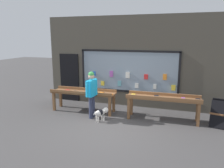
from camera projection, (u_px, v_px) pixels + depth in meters
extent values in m
plane|color=#474444|center=(111.00, 126.00, 7.03)|extent=(40.00, 40.00, 0.00)
cube|color=#4C473D|center=(130.00, 62.00, 8.87)|extent=(7.21, 0.20, 3.67)
cube|color=gray|center=(128.00, 71.00, 8.84)|extent=(3.98, 0.03, 1.64)
cube|color=black|center=(128.00, 51.00, 8.67)|extent=(4.06, 0.06, 0.08)
cube|color=black|center=(128.00, 91.00, 9.01)|extent=(4.06, 0.06, 0.08)
cube|color=black|center=(84.00, 69.00, 9.45)|extent=(0.08, 0.06, 1.64)
cube|color=black|center=(179.00, 74.00, 8.23)|extent=(0.08, 0.06, 1.64)
cube|color=black|center=(87.00, 82.00, 9.48)|extent=(0.12, 0.03, 0.19)
cube|color=#2659B2|center=(94.00, 74.00, 9.29)|extent=(0.12, 0.03, 0.20)
cube|color=yellow|center=(103.00, 83.00, 9.26)|extent=(0.15, 0.03, 0.18)
cube|color=#994CA5|center=(111.00, 74.00, 9.05)|extent=(0.15, 0.03, 0.26)
cube|color=#5999A5|center=(119.00, 83.00, 9.02)|extent=(0.14, 0.03, 0.22)
cube|color=silver|center=(128.00, 75.00, 8.83)|extent=(0.17, 0.03, 0.25)
cube|color=silver|center=(137.00, 86.00, 8.80)|extent=(0.14, 0.03, 0.20)
cube|color=red|center=(146.00, 77.00, 8.61)|extent=(0.15, 0.03, 0.20)
cube|color=silver|center=(155.00, 87.00, 8.58)|extent=(0.12, 0.03, 0.20)
cube|color=orange|center=(165.00, 77.00, 8.38)|extent=(0.14, 0.03, 0.23)
cube|color=yellow|center=(173.00, 88.00, 8.36)|extent=(0.16, 0.03, 0.21)
cube|color=black|center=(70.00, 78.00, 9.75)|extent=(0.90, 0.04, 2.10)
cube|color=brown|center=(54.00, 101.00, 8.51)|extent=(0.09, 0.09, 0.72)
cube|color=brown|center=(110.00, 107.00, 7.87)|extent=(0.09, 0.09, 0.72)
cube|color=brown|center=(61.00, 98.00, 8.99)|extent=(0.09, 0.09, 0.72)
cube|color=brown|center=(114.00, 103.00, 8.35)|extent=(0.09, 0.09, 0.72)
cube|color=brown|center=(83.00, 93.00, 8.35)|extent=(2.50, 0.74, 0.04)
cube|color=brown|center=(80.00, 93.00, 8.05)|extent=(2.48, 0.13, 0.12)
cube|color=brown|center=(86.00, 89.00, 8.62)|extent=(2.48, 0.13, 0.12)
cube|color=silver|center=(55.00, 91.00, 8.49)|extent=(0.20, 0.25, 0.03)
cube|color=red|center=(67.00, 90.00, 8.60)|extent=(0.19, 0.21, 0.02)
cube|color=black|center=(74.00, 91.00, 8.41)|extent=(0.20, 0.24, 0.02)
cube|color=silver|center=(82.00, 92.00, 8.25)|extent=(0.18, 0.22, 0.02)
cube|color=orange|center=(91.00, 94.00, 8.07)|extent=(0.18, 0.25, 0.03)
cube|color=orange|center=(101.00, 93.00, 8.18)|extent=(0.19, 0.22, 0.03)
cube|color=orange|center=(110.00, 95.00, 7.93)|extent=(0.17, 0.22, 0.02)
cube|color=brown|center=(129.00, 108.00, 7.61)|extent=(0.09, 0.09, 0.76)
cube|color=brown|center=(199.00, 115.00, 6.97)|extent=(0.09, 0.09, 0.76)
cube|color=brown|center=(131.00, 105.00, 8.04)|extent=(0.09, 0.09, 0.76)
cube|color=brown|center=(197.00, 110.00, 7.40)|extent=(0.09, 0.09, 0.76)
cube|color=brown|center=(163.00, 98.00, 7.42)|extent=(2.50, 0.70, 0.04)
cube|color=brown|center=(163.00, 99.00, 7.14)|extent=(2.48, 0.13, 0.12)
cube|color=brown|center=(164.00, 94.00, 7.67)|extent=(2.48, 0.13, 0.12)
cube|color=yellow|center=(133.00, 94.00, 7.80)|extent=(0.15, 0.21, 0.02)
cube|color=orange|center=(144.00, 97.00, 7.48)|extent=(0.16, 0.21, 0.03)
cube|color=black|center=(156.00, 96.00, 7.54)|extent=(0.18, 0.24, 0.03)
cube|color=#5999A5|center=(170.00, 99.00, 7.28)|extent=(0.16, 0.21, 0.02)
cube|color=#994CA5|center=(183.00, 98.00, 7.28)|extent=(0.13, 0.19, 0.03)
cube|color=black|center=(198.00, 100.00, 7.14)|extent=(0.18, 0.22, 0.03)
cylinder|color=#2D334C|center=(91.00, 107.00, 7.66)|extent=(0.14, 0.14, 0.80)
cylinder|color=#2D334C|center=(93.00, 106.00, 7.80)|extent=(0.14, 0.14, 0.80)
cube|color=#19A5E0|center=(92.00, 88.00, 7.59)|extent=(0.27, 0.47, 0.57)
cylinder|color=#19A5E0|center=(87.00, 89.00, 7.33)|extent=(0.09, 0.09, 0.54)
cylinder|color=#19A5E0|center=(95.00, 86.00, 7.84)|extent=(0.09, 0.09, 0.54)
sphere|color=tan|center=(91.00, 76.00, 7.50)|extent=(0.22, 0.22, 0.22)
sphere|color=#338C3F|center=(91.00, 74.00, 7.49)|extent=(0.21, 0.21, 0.21)
ellipsoid|color=white|center=(100.00, 113.00, 7.41)|extent=(0.39, 0.44, 0.22)
ellipsoid|color=black|center=(100.00, 112.00, 7.41)|extent=(0.32, 0.32, 0.23)
sphere|color=white|center=(106.00, 110.00, 7.55)|extent=(0.19, 0.19, 0.19)
cylinder|color=white|center=(95.00, 113.00, 7.27)|extent=(0.08, 0.09, 0.12)
cylinder|color=white|center=(104.00, 118.00, 7.49)|extent=(0.04, 0.04, 0.19)
cylinder|color=white|center=(102.00, 117.00, 7.57)|extent=(0.04, 0.04, 0.19)
cylinder|color=white|center=(98.00, 120.00, 7.35)|extent=(0.04, 0.04, 0.19)
cylinder|color=white|center=(96.00, 119.00, 7.43)|extent=(0.04, 0.04, 0.19)
cube|color=black|center=(220.00, 115.00, 6.82)|extent=(0.62, 0.37, 0.86)
cube|color=brown|center=(220.00, 115.00, 6.82)|extent=(0.62, 0.19, 0.07)
cube|color=black|center=(222.00, 111.00, 7.19)|extent=(0.62, 0.37, 0.86)
cube|color=brown|center=(222.00, 111.00, 7.19)|extent=(0.62, 0.19, 0.07)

